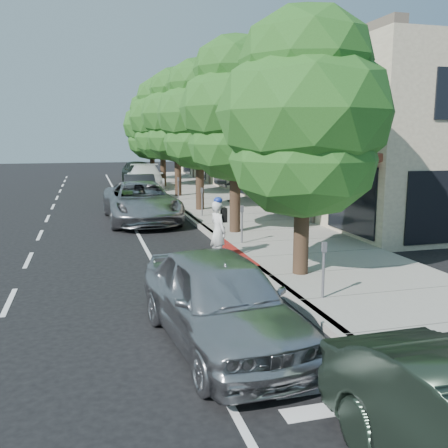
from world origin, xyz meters
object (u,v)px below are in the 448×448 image
object	(u,v)px
street_tree_5	(151,126)
dark_suv_far	(138,172)
street_tree_2	(199,116)
silver_suv	(141,202)
bicycle	(209,276)
pedestrian	(232,185)
street_tree_0	(304,116)
near_car_a	(220,300)
cyclist	(218,231)
white_pickup	(145,178)
dark_sedan	(140,189)
street_tree_3	(177,116)
street_tree_1	(235,111)
street_tree_4	(162,119)

from	to	relation	value
street_tree_5	dark_suv_far	xyz separation A→B (m)	(-1.40, -2.04, -3.57)
street_tree_2	silver_suv	world-z (taller)	street_tree_2
bicycle	pedestrian	distance (m)	16.27
street_tree_5	street_tree_2	bearing A→B (deg)	-90.00
silver_suv	pedestrian	size ratio (longest dim) A/B	3.55
street_tree_2	pedestrian	size ratio (longest dim) A/B	4.16
street_tree_0	near_car_a	bearing A→B (deg)	-131.53
cyclist	silver_suv	distance (m)	7.76
street_tree_2	bicycle	world-z (taller)	street_tree_2
white_pickup	near_car_a	bearing A→B (deg)	-88.24
street_tree_0	dark_sedan	distance (m)	16.93
street_tree_3	near_car_a	world-z (taller)	street_tree_3
street_tree_5	cyclist	bearing A→B (deg)	-93.31
street_tree_0	white_pickup	distance (m)	23.28
bicycle	white_pickup	distance (m)	24.04
street_tree_0	street_tree_3	bearing A→B (deg)	90.00
street_tree_1	street_tree_4	bearing A→B (deg)	90.00
street_tree_0	street_tree_2	size ratio (longest dim) A/B	0.93
bicycle	near_car_a	world-z (taller)	near_car_a
street_tree_2	street_tree_3	size ratio (longest dim) A/B	0.95
silver_suv	near_car_a	size ratio (longest dim) A/B	1.28
silver_suv	near_car_a	distance (m)	13.50
white_pickup	street_tree_1	bearing A→B (deg)	-79.86
silver_suv	dark_suv_far	xyz separation A→B (m)	(1.67, 17.96, 0.05)
silver_suv	dark_sedan	bearing A→B (deg)	82.89
dark_suv_far	pedestrian	size ratio (longest dim) A/B	3.07
cyclist	white_pickup	bearing A→B (deg)	-16.50
street_tree_5	street_tree_1	bearing A→B (deg)	-90.00
street_tree_1	street_tree_2	size ratio (longest dim) A/B	0.99
street_tree_1	near_car_a	bearing A→B (deg)	-108.07
bicycle	silver_suv	size ratio (longest dim) A/B	0.33
street_tree_0	white_pickup	world-z (taller)	street_tree_0
near_car_a	street_tree_2	bearing A→B (deg)	72.66
street_tree_4	pedestrian	size ratio (longest dim) A/B	4.44
silver_suv	white_pickup	bearing A→B (deg)	81.03
street_tree_2	cyclist	xyz separation A→B (m)	(-1.60, -9.62, -3.71)
street_tree_4	white_pickup	world-z (taller)	street_tree_4
street_tree_2	street_tree_0	bearing A→B (deg)	-90.00
street_tree_0	white_pickup	size ratio (longest dim) A/B	1.14
pedestrian	dark_suv_far	bearing A→B (deg)	-71.70
street_tree_5	dark_sedan	size ratio (longest dim) A/B	1.55
street_tree_0	near_car_a	xyz separation A→B (m)	(-3.10, -3.50, -3.34)
street_tree_3	near_car_a	bearing A→B (deg)	-98.20
street_tree_2	white_pickup	bearing A→B (deg)	97.25
street_tree_2	street_tree_3	distance (m)	6.00
street_tree_1	cyclist	xyz separation A→B (m)	(-1.60, -3.62, -3.66)
street_tree_4	pedestrian	xyz separation A→B (m)	(2.35, -9.54, -3.82)
street_tree_3	dark_suv_far	bearing A→B (deg)	98.00
silver_suv	pedestrian	xyz separation A→B (m)	(5.42, 4.46, 0.16)
street_tree_1	cyclist	distance (m)	5.40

